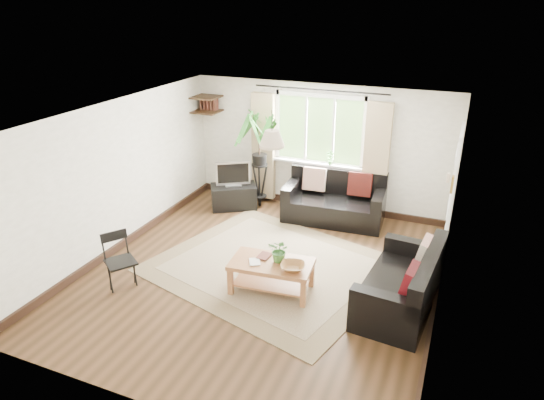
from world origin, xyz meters
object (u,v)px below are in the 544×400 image
at_px(sofa_right, 401,280).
at_px(folding_chair, 121,263).
at_px(sofa_back, 334,199).
at_px(coffee_table, 272,276).
at_px(tv_stand, 234,196).
at_px(palm_stand, 260,161).

height_order(sofa_right, folding_chair, folding_chair).
xyz_separation_m(sofa_back, coffee_table, (-0.17, -2.59, -0.19)).
bearing_deg(sofa_back, sofa_right, -59.81).
relative_size(tv_stand, folding_chair, 1.05).
relative_size(sofa_right, palm_stand, 0.91).
xyz_separation_m(tv_stand, palm_stand, (0.44, 0.27, 0.71)).
height_order(sofa_back, sofa_right, sofa_back).
bearing_deg(sofa_right, palm_stand, -122.12).
height_order(sofa_right, tv_stand, sofa_right).
distance_m(sofa_back, folding_chair, 3.96).
relative_size(sofa_back, coffee_table, 1.59).
bearing_deg(folding_chair, palm_stand, 24.30).
relative_size(sofa_back, tv_stand, 2.10).
xyz_separation_m(sofa_back, sofa_right, (1.54, -2.27, -0.02)).
relative_size(sofa_right, coffee_table, 1.51).
bearing_deg(coffee_table, folding_chair, -159.46).
distance_m(sofa_right, palm_stand, 3.90).
bearing_deg(folding_chair, sofa_right, -39.33).
relative_size(sofa_back, palm_stand, 0.96).
relative_size(coffee_table, folding_chair, 1.39).
distance_m(palm_stand, folding_chair, 3.52).
distance_m(tv_stand, palm_stand, 0.88).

